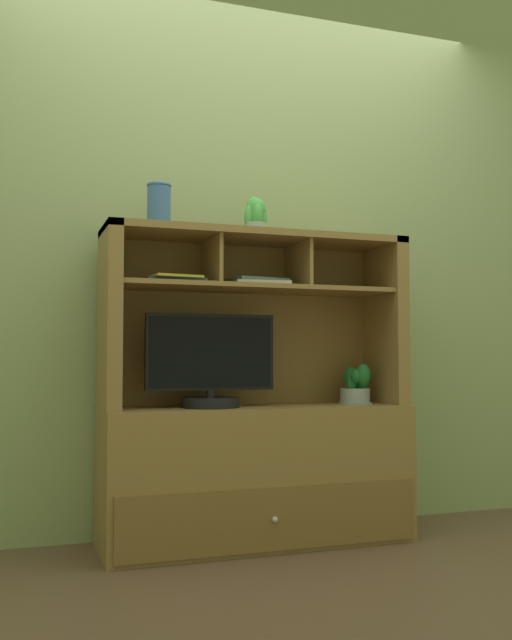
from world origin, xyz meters
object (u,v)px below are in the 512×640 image
potted_orchid (356,386)px  magazine_stack_centre (175,279)px  ceramic_vase (159,206)px  magazine_stack_left (258,283)px  potted_succulent (256,216)px  media_console (256,443)px  tv_monitor (210,367)px

potted_orchid → magazine_stack_centre: magazine_stack_centre is taller
potted_orchid → ceramic_vase: 1.20m
potted_orchid → magazine_stack_left: 0.66m
magazine_stack_centre → potted_succulent: bearing=7.9°
magazine_stack_centre → ceramic_vase: 0.33m
media_console → ceramic_vase: 1.10m
magazine_stack_left → ceramic_vase: 0.54m
potted_succulent → ceramic_vase: ceramic_vase is taller
potted_orchid → potted_succulent: 0.90m
potted_succulent → ceramic_vase: (-0.43, 0.00, 0.02)m
magazine_stack_left → potted_succulent: potted_succulent is taller
tv_monitor → potted_orchid: (0.70, 0.03, -0.09)m
magazine_stack_left → magazine_stack_centre: size_ratio=1.08×
potted_succulent → ceramic_vase: 0.43m
media_console → potted_succulent: bearing=-36.0°
magazine_stack_centre → ceramic_vase: ceramic_vase is taller
tv_monitor → potted_succulent: (0.22, 0.04, 0.67)m
potted_orchid → magazine_stack_centre: bearing=-177.0°
media_console → potted_succulent: 1.00m
potted_orchid → magazine_stack_left: (-0.48, 0.01, 0.46)m
media_console → potted_succulent: (0.00, -0.00, 1.00)m
potted_orchid → ceramic_vase: (-0.92, 0.01, 0.77)m
ceramic_vase → media_console: bearing=-0.2°
media_console → tv_monitor: (-0.22, -0.04, 0.33)m
potted_orchid → ceramic_vase: bearing=179.4°
tv_monitor → magazine_stack_left: size_ratio=2.06×
magazine_stack_left → potted_succulent: size_ratio=1.59×
ceramic_vase → tv_monitor: bearing=-10.9°
potted_succulent → magazine_stack_left: bearing=24.6°
ceramic_vase → magazine_stack_left: bearing=0.3°
media_console → ceramic_vase: bearing=179.8°
magazine_stack_left → potted_succulent: 0.30m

